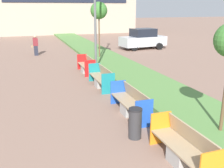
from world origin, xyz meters
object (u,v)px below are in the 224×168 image
bench_orange_frame (183,150)px  pedestrian_walking (36,45)px  parked_car_distant (143,39)px  bench_red_frame (87,67)px  sapling_tree_far (99,11)px  bench_blue_frame (131,104)px  bench_teal_frame (102,79)px  litter_bin (135,123)px

bench_orange_frame → pedestrian_walking: (-2.47, 16.88, 0.45)m
bench_orange_frame → parked_car_distant: bearing=67.6°
bench_red_frame → pedestrian_walking: pedestrian_walking is taller
sapling_tree_far → parked_car_distant: 6.77m
bench_blue_frame → bench_red_frame: 6.63m
bench_teal_frame → bench_red_frame: (-0.00, 3.05, -0.01)m
bench_red_frame → parked_car_distant: parked_car_distant is taller
bench_orange_frame → bench_blue_frame: bearing=90.0°
bench_blue_frame → sapling_tree_far: (1.90, 10.45, 3.09)m
litter_bin → bench_red_frame: bearing=86.1°
bench_blue_frame → litter_bin: bench_blue_frame is taller
bench_orange_frame → litter_bin: 1.70m
bench_blue_frame → bench_teal_frame: same height
bench_blue_frame → bench_teal_frame: 3.59m
bench_teal_frame → pedestrian_walking: (-2.47, 9.98, 0.44)m
bench_orange_frame → litter_bin: size_ratio=2.36×
pedestrian_walking → parked_car_distant: (9.59, 0.37, 0.10)m
parked_car_distant → bench_orange_frame: bearing=-119.0°
bench_blue_frame → litter_bin: size_ratio=2.61×
pedestrian_walking → litter_bin: bearing=-82.9°
bench_red_frame → litter_bin: (-0.58, -8.34, 0.10)m
pedestrian_walking → bench_blue_frame: bearing=-79.7°
bench_orange_frame → litter_bin: bearing=109.8°
bench_blue_frame → bench_red_frame: (-0.00, 6.63, -0.01)m
bench_orange_frame → sapling_tree_far: 14.23m
litter_bin → bench_orange_frame: bearing=-70.2°
bench_red_frame → litter_bin: 8.36m
bench_orange_frame → pedestrian_walking: size_ratio=1.35×
bench_red_frame → sapling_tree_far: bearing=63.4°
bench_orange_frame → bench_red_frame: (-0.00, 9.94, -0.01)m
bench_blue_frame → pedestrian_walking: bearing=100.3°
bench_teal_frame → bench_red_frame: same height
bench_teal_frame → sapling_tree_far: 7.77m
bench_orange_frame → sapling_tree_far: bearing=82.1°
bench_orange_frame → sapling_tree_far: sapling_tree_far is taller
bench_teal_frame → bench_blue_frame: bearing=-90.0°
bench_blue_frame → pedestrian_walking: 13.80m
sapling_tree_far → pedestrian_walking: size_ratio=2.54×
bench_teal_frame → pedestrian_walking: bearing=103.9°
parked_car_distant → sapling_tree_far: bearing=-152.8°
litter_bin → parked_car_distant: parked_car_distant is taller
litter_bin → sapling_tree_far: sapling_tree_far is taller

